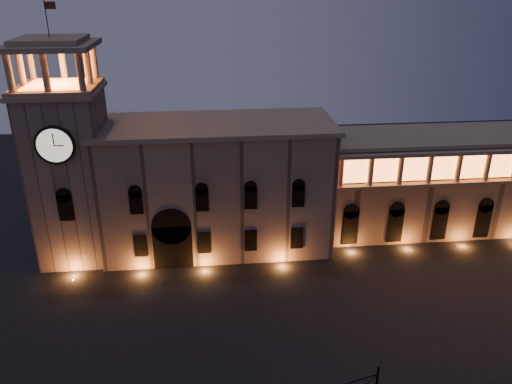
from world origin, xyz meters
The scene contains 4 objects.
ground centered at (0.00, 0.00, 0.00)m, with size 160.00×160.00×0.00m, color black.
government_building centered at (-2.08, 21.93, 8.77)m, with size 30.80×12.80×17.60m.
clock_tower centered at (-20.50, 20.98, 12.50)m, with size 9.80×9.80×32.40m.
colonnade_wing centered at (32.00, 23.92, 7.33)m, with size 40.60×11.50×14.50m.
Camera 1 is at (-3.11, -40.26, 34.89)m, focal length 35.00 mm.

